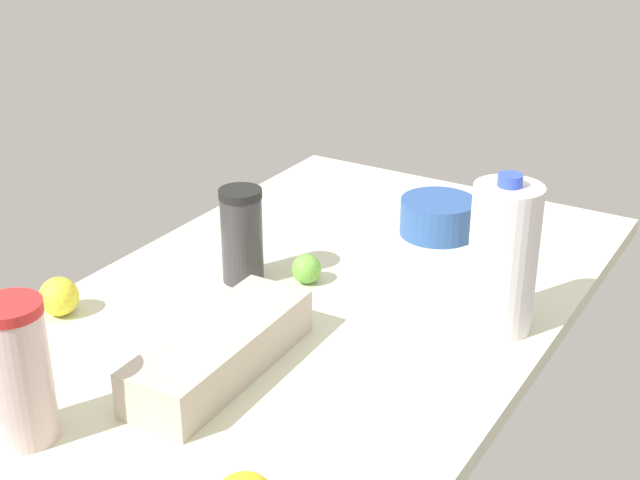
{
  "coord_description": "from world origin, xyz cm",
  "views": [
    {
      "loc": [
        112.44,
        67.92,
        72.91
      ],
      "look_at": [
        0.0,
        0.0,
        13.0
      ],
      "focal_mm": 50.0,
      "sensor_mm": 36.0,
      "label": 1
    }
  ],
  "objects_px": {
    "shaker_bottle": "(242,235)",
    "egg_carton": "(222,351)",
    "lemon_loose": "(59,296)",
    "tumbler_cup": "(19,372)",
    "milk_jug": "(503,258)",
    "mixing_bowl": "(438,217)",
    "lime_near_front": "(307,269)"
  },
  "relations": [
    {
      "from": "shaker_bottle",
      "to": "egg_carton",
      "type": "distance_m",
      "value": 0.29
    },
    {
      "from": "tumbler_cup",
      "to": "mixing_bowl",
      "type": "xyz_separation_m",
      "value": [
        -0.85,
        0.18,
        -0.06
      ]
    },
    {
      "from": "mixing_bowl",
      "to": "egg_carton",
      "type": "xyz_separation_m",
      "value": [
        0.6,
        -0.06,
        -0.0
      ]
    },
    {
      "from": "tumbler_cup",
      "to": "lime_near_front",
      "type": "distance_m",
      "value": 0.56
    },
    {
      "from": "egg_carton",
      "to": "lemon_loose",
      "type": "height_order",
      "value": "egg_carton"
    },
    {
      "from": "lemon_loose",
      "to": "tumbler_cup",
      "type": "bearing_deg",
      "value": 39.01
    },
    {
      "from": "tumbler_cup",
      "to": "mixing_bowl",
      "type": "bearing_deg",
      "value": 167.89
    },
    {
      "from": "mixing_bowl",
      "to": "lemon_loose",
      "type": "xyz_separation_m",
      "value": [
        0.6,
        -0.38,
        -0.0
      ]
    },
    {
      "from": "tumbler_cup",
      "to": "milk_jug",
      "type": "relative_size",
      "value": 0.77
    },
    {
      "from": "egg_carton",
      "to": "milk_jug",
      "type": "bearing_deg",
      "value": 136.62
    },
    {
      "from": "egg_carton",
      "to": "milk_jug",
      "type": "distance_m",
      "value": 0.44
    },
    {
      "from": "mixing_bowl",
      "to": "tumbler_cup",
      "type": "bearing_deg",
      "value": -12.11
    },
    {
      "from": "tumbler_cup",
      "to": "milk_jug",
      "type": "xyz_separation_m",
      "value": [
        -0.57,
        0.41,
        0.02
      ]
    },
    {
      "from": "shaker_bottle",
      "to": "milk_jug",
      "type": "height_order",
      "value": "milk_jug"
    },
    {
      "from": "shaker_bottle",
      "to": "lemon_loose",
      "type": "distance_m",
      "value": 0.31
    },
    {
      "from": "shaker_bottle",
      "to": "lime_near_front",
      "type": "relative_size",
      "value": 3.25
    },
    {
      "from": "lime_near_front",
      "to": "shaker_bottle",
      "type": "bearing_deg",
      "value": -64.51
    },
    {
      "from": "shaker_bottle",
      "to": "egg_carton",
      "type": "relative_size",
      "value": 0.51
    },
    {
      "from": "milk_jug",
      "to": "lime_near_front",
      "type": "xyz_separation_m",
      "value": [
        0.03,
        -0.33,
        -0.09
      ]
    },
    {
      "from": "egg_carton",
      "to": "lemon_loose",
      "type": "distance_m",
      "value": 0.32
    },
    {
      "from": "egg_carton",
      "to": "tumbler_cup",
      "type": "bearing_deg",
      "value": -27.7
    },
    {
      "from": "milk_jug",
      "to": "lemon_loose",
      "type": "distance_m",
      "value": 0.7
    },
    {
      "from": "mixing_bowl",
      "to": "milk_jug",
      "type": "bearing_deg",
      "value": 39.3
    },
    {
      "from": "mixing_bowl",
      "to": "shaker_bottle",
      "type": "bearing_deg",
      "value": -30.46
    },
    {
      "from": "lemon_loose",
      "to": "shaker_bottle",
      "type": "bearing_deg",
      "value": 144.4
    },
    {
      "from": "tumbler_cup",
      "to": "egg_carton",
      "type": "height_order",
      "value": "tumbler_cup"
    },
    {
      "from": "mixing_bowl",
      "to": "milk_jug",
      "type": "distance_m",
      "value": 0.37
    },
    {
      "from": "shaker_bottle",
      "to": "egg_carton",
      "type": "height_order",
      "value": "shaker_bottle"
    },
    {
      "from": "milk_jug",
      "to": "lime_near_front",
      "type": "distance_m",
      "value": 0.35
    },
    {
      "from": "tumbler_cup",
      "to": "milk_jug",
      "type": "bearing_deg",
      "value": 144.53
    },
    {
      "from": "egg_carton",
      "to": "lime_near_front",
      "type": "xyz_separation_m",
      "value": [
        -0.3,
        -0.05,
        -0.01
      ]
    },
    {
      "from": "tumbler_cup",
      "to": "lemon_loose",
      "type": "bearing_deg",
      "value": -140.99
    }
  ]
}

